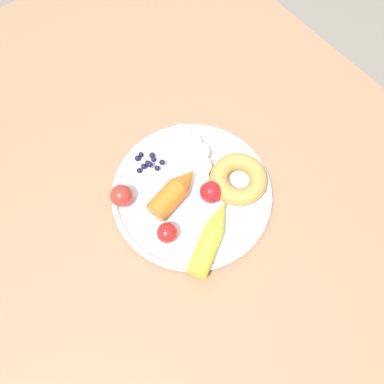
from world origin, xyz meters
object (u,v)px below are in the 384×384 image
carrot_yellow (211,237)px  tomato_far (167,233)px  dining_table (184,184)px  donut (239,179)px  carrot_orange (175,191)px  plate (192,193)px  tomato_mid (122,196)px  banana (199,153)px  blueberry_pile (148,162)px  tomato_near (210,192)px

carrot_yellow → tomato_far: 0.08m
dining_table → donut: 0.15m
carrot_yellow → carrot_orange: bearing=179.3°
plate → tomato_mid: bearing=-120.3°
plate → tomato_far: bearing=-64.6°
tomato_mid → donut: bearing=61.6°
carrot_yellow → tomato_mid: size_ratio=3.38×
banana → carrot_yellow: (0.15, -0.09, 0.01)m
dining_table → blueberry_pile: (-0.04, -0.05, 0.09)m
plate → blueberry_pile: size_ratio=5.56×
carrot_yellow → blueberry_pile: carrot_yellow is taller
dining_table → tomato_near: (0.08, -0.00, 0.11)m
donut → tomato_far: bearing=-88.9°
dining_table → tomato_far: tomato_far is taller
donut → tomato_far: 0.17m
carrot_yellow → dining_table: bearing=160.8°
carrot_yellow → donut: size_ratio=1.31×
donut → blueberry_pile: donut is taller
blueberry_pile → tomato_mid: 0.09m
plate → carrot_yellow: (0.09, -0.03, 0.02)m
tomato_mid → banana: bearing=86.0°
donut → tomato_mid: size_ratio=2.58×
carrot_yellow → plate: bearing=161.6°
tomato_near → tomato_far: 0.11m
blueberry_pile → dining_table: bearing=50.5°
plate → banana: bearing=132.0°
banana → tomato_mid: (-0.01, -0.17, 0.01)m
carrot_orange → carrot_yellow: bearing=-0.7°
dining_table → tomato_near: tomato_near is taller
plate → tomato_near: bearing=35.5°
donut → tomato_mid: bearing=-118.4°
banana → donut: bearing=13.2°
carrot_yellow → donut: bearing=116.5°
carrot_orange → blueberry_pile: 0.09m
carrot_yellow → tomato_near: size_ratio=3.40×
donut → tomato_near: 0.06m
dining_table → tomato_mid: tomato_mid is taller
tomato_far → banana: bearing=122.9°
banana → tomato_mid: tomato_mid is taller
blueberry_pile → tomato_far: size_ratio=1.48×
blueberry_pile → donut: bearing=38.6°
dining_table → carrot_yellow: bearing=-19.2°
dining_table → plate: (0.06, -0.02, 0.08)m
banana → blueberry_pile: bearing=-117.4°
carrot_orange → donut: size_ratio=1.09×
blueberry_pile → carrot_yellow: bearing=-0.5°
dining_table → banana: 0.11m
plate → banana: 0.08m
banana → carrot_yellow: carrot_yellow is taller
banana → tomato_far: size_ratio=4.19×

